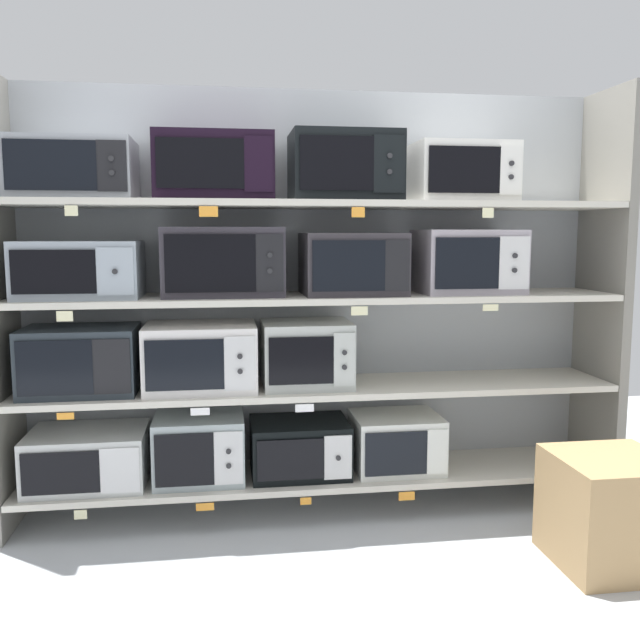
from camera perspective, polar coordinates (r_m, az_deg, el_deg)
ground at (r=2.73m, az=3.30°, el=-23.75°), size 6.92×6.00×0.02m
back_panel at (r=3.59m, az=-0.59°, el=1.92°), size 3.12×0.04×2.12m
upright_right at (r=3.85m, az=22.58°, el=1.71°), size 0.05×0.47×2.12m
shelf_0 at (r=3.54m, az=0.00°, el=-12.83°), size 2.92×0.47×0.03m
microwave_0 at (r=3.51m, az=-18.85°, el=-10.86°), size 0.55×0.42×0.26m
microwave_1 at (r=3.45m, az=-10.07°, el=-10.44°), size 0.43×0.39×0.32m
microwave_2 at (r=3.47m, az=-1.73°, el=-10.62°), size 0.48×0.38×0.27m
microwave_3 at (r=3.56m, az=6.40°, el=-10.12°), size 0.44×0.38×0.28m
price_tag_0 at (r=3.36m, az=-19.43°, el=-15.14°), size 0.06×0.00×0.04m
price_tag_1 at (r=3.30m, az=-9.61°, el=-15.19°), size 0.08×0.00×0.04m
price_tag_2 at (r=3.31m, az=-1.20°, el=-14.94°), size 0.05×0.00×0.03m
price_tag_3 at (r=3.41m, az=7.28°, el=-14.44°), size 0.08×0.00×0.04m
shelf_1 at (r=3.41m, az=0.00°, el=-5.69°), size 2.92×0.47×0.03m
microwave_4 at (r=3.40m, az=-19.41°, el=-3.19°), size 0.52×0.37×0.31m
microwave_5 at (r=3.34m, az=-9.95°, el=-3.05°), size 0.53×0.42×0.32m
microwave_6 at (r=3.36m, az=-1.16°, el=-2.84°), size 0.43×0.38×0.32m
price_tag_4 at (r=3.22m, az=-20.56°, el=-7.56°), size 0.07×0.00×0.03m
price_tag_5 at (r=3.15m, az=-10.01°, el=-7.57°), size 0.09×0.00×0.03m
price_tag_6 at (r=3.17m, az=-1.30°, el=-7.39°), size 0.09×0.00×0.04m
shelf_2 at (r=3.34m, az=0.00°, el=1.89°), size 2.92×0.47×0.03m
microwave_7 at (r=3.35m, az=-19.46°, el=4.01°), size 0.55×0.39×0.26m
microwave_8 at (r=3.29m, az=-8.11°, el=4.86°), size 0.57×0.36×0.33m
microwave_9 at (r=3.35m, az=2.71°, el=4.73°), size 0.49×0.41×0.30m
microwave_10 at (r=3.51m, az=12.26°, el=4.82°), size 0.50×0.40×0.32m
price_tag_7 at (r=3.14m, az=-20.62°, el=0.30°), size 0.07×0.00×0.05m
price_tag_8 at (r=3.13m, az=3.32°, el=0.77°), size 0.08×0.00×0.04m
price_tag_9 at (r=3.31m, az=14.11°, el=1.02°), size 0.08×0.00×0.03m
shelf_3 at (r=3.32m, az=0.00°, el=9.65°), size 2.92×0.47×0.03m
microwave_11 at (r=3.36m, az=-19.91°, el=11.78°), size 0.54×0.41×0.27m
microwave_12 at (r=3.30m, az=-8.86°, el=12.50°), size 0.54×0.41×0.30m
microwave_13 at (r=3.35m, az=2.06°, el=12.68°), size 0.52×0.39×0.33m
microwave_14 at (r=3.50m, az=11.84°, el=11.98°), size 0.49×0.35×0.29m
price_tag_10 at (r=3.11m, az=-20.13°, el=8.60°), size 0.05×0.00×0.04m
price_tag_11 at (r=3.05m, az=-9.33°, el=8.97°), size 0.08×0.00×0.05m
price_tag_12 at (r=3.11m, az=3.22°, el=9.01°), size 0.06×0.00×0.05m
price_tag_13 at (r=3.29m, az=13.91°, el=8.72°), size 0.05×0.00×0.05m
shipping_carton at (r=3.22m, az=23.15°, el=-14.48°), size 0.46×0.46×0.47m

